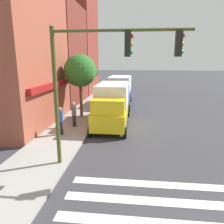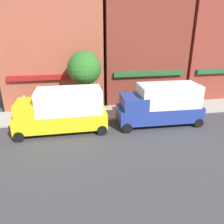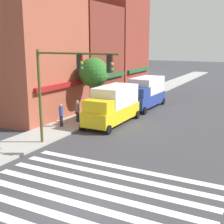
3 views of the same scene
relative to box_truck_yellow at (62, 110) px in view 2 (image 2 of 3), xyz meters
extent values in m
cube|color=#9E4C38|center=(-0.75, 6.80, 6.02)|extent=(8.57, 5.00, 15.21)
cube|color=maroon|center=(-0.75, 4.15, 1.41)|extent=(7.28, 0.30, 0.40)
cube|color=maroon|center=(7.58, 6.80, 3.57)|extent=(7.54, 5.00, 10.32)
cube|color=#1E592D|center=(7.58, 4.15, 1.41)|extent=(6.41, 0.30, 0.40)
cube|color=maroon|center=(15.52, 6.80, 6.11)|extent=(7.70, 5.00, 15.39)
cube|color=yellow|center=(-0.09, 0.00, -0.70)|extent=(6.21, 2.22, 1.10)
cube|color=silver|center=(0.53, 0.00, 0.65)|extent=(4.35, 2.21, 1.60)
cube|color=yellow|center=(-2.07, 0.00, 0.30)|extent=(1.74, 2.09, 0.90)
cylinder|color=black|center=(-2.78, 1.10, -1.25)|extent=(0.68, 0.22, 0.68)
cylinder|color=black|center=(-2.78, -1.10, -1.25)|extent=(0.68, 0.22, 0.68)
cylinder|color=black|center=(2.60, 1.10, -1.25)|extent=(0.68, 0.22, 0.68)
cylinder|color=black|center=(2.60, -1.10, -1.25)|extent=(0.68, 0.22, 0.68)
cube|color=navy|center=(7.06, 0.00, -0.70)|extent=(6.25, 2.34, 1.10)
cube|color=silver|center=(7.68, 0.00, 0.65)|extent=(4.39, 2.30, 1.60)
cube|color=navy|center=(5.07, 0.00, 0.30)|extent=(1.78, 2.13, 0.90)
cylinder|color=black|center=(4.37, 1.10, -1.25)|extent=(0.68, 0.22, 0.68)
cylinder|color=black|center=(4.37, -1.10, -1.25)|extent=(0.68, 0.22, 0.68)
cylinder|color=black|center=(9.75, 1.10, -1.25)|extent=(0.68, 0.22, 0.68)
cylinder|color=black|center=(9.75, -1.10, -1.25)|extent=(0.68, 0.22, 0.68)
cylinder|color=#23232D|center=(-1.23, 2.57, -1.01)|extent=(0.26, 0.26, 0.85)
cylinder|color=slate|center=(-1.23, 2.57, -0.24)|extent=(0.32, 0.32, 0.70)
sphere|color=tan|center=(-1.23, 2.57, 0.22)|extent=(0.22, 0.22, 0.22)
cylinder|color=#23232D|center=(-3.00, 2.91, -1.01)|extent=(0.26, 0.26, 0.85)
cylinder|color=#2D4C9E|center=(-3.00, 2.91, -0.24)|extent=(0.32, 0.32, 0.70)
sphere|color=tan|center=(-3.00, 2.91, 0.22)|extent=(0.22, 0.22, 0.22)
cylinder|color=brown|center=(1.80, 2.80, -0.01)|extent=(0.24, 0.24, 2.85)
sphere|color=#286623|center=(1.80, 2.80, 2.33)|extent=(2.63, 2.63, 2.63)
camera|label=1|loc=(-15.72, -1.72, 3.19)|focal=35.00mm
camera|label=2|loc=(0.91, -14.35, 5.33)|focal=35.00mm
camera|label=3|loc=(-21.95, -11.28, 4.95)|focal=50.00mm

